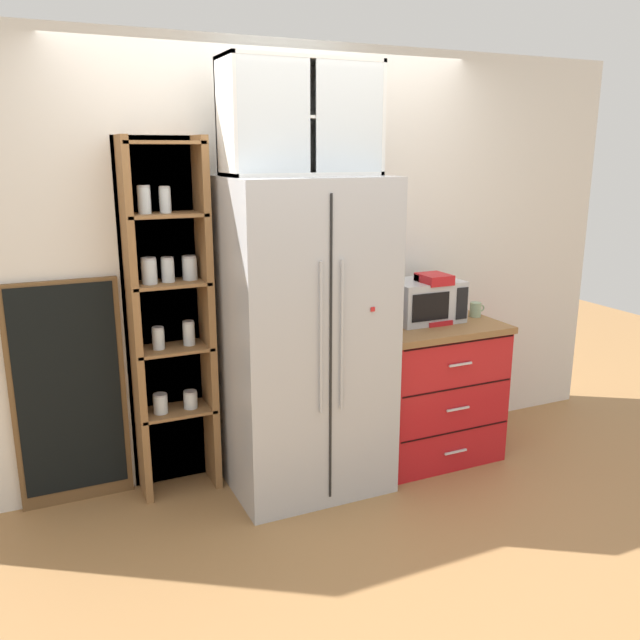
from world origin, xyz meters
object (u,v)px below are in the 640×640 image
mug_sage (476,309)px  bottle_cobalt (381,309)px  refrigerator (304,337)px  microwave (424,301)px  chalkboard_menu (69,394)px  bottle_clear (432,306)px  coffee_maker (431,298)px

mug_sage → bottle_cobalt: 0.68m
refrigerator → bottle_cobalt: (0.55, 0.08, 0.09)m
microwave → chalkboard_menu: size_ratio=0.34×
microwave → chalkboard_menu: 2.17m
bottle_cobalt → chalkboard_menu: (-1.82, 0.25, -0.35)m
bottle_cobalt → bottle_clear: (0.33, -0.06, 0.00)m
coffee_maker → bottle_clear: 0.05m
microwave → refrigerator: bearing=-174.7°
bottle_cobalt → chalkboard_menu: bearing=172.3°
refrigerator → microwave: size_ratio=4.11×
refrigerator → chalkboard_menu: 1.33m
refrigerator → coffee_maker: 0.89m
microwave → mug_sage: microwave is taller
refrigerator → bottle_cobalt: refrigerator is taller
microwave → bottle_cobalt: bearing=179.7°
bottle_cobalt → chalkboard_menu: chalkboard_menu is taller
refrigerator → microwave: 0.87m
bottle_clear → coffee_maker: bearing=90.0°
microwave → bottle_clear: (0.02, -0.05, -0.02)m
refrigerator → mug_sage: (1.23, 0.03, 0.03)m
refrigerator → bottle_clear: bearing=1.7°
mug_sage → coffee_maker: bearing=178.4°
coffee_maker → bottle_cobalt: size_ratio=1.28×
refrigerator → bottle_clear: (0.88, 0.03, 0.09)m
chalkboard_menu → refrigerator: bearing=-14.5°
microwave → coffee_maker: bearing=-64.4°
microwave → mug_sage: 0.38m
bottle_clear → refrigerator: bearing=-178.3°
bottle_cobalt → mug_sage: bearing=-4.5°
refrigerator → bottle_clear: size_ratio=7.24×
coffee_maker → microwave: bearing=115.6°
bottle_cobalt → bottle_clear: bearing=-9.7°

